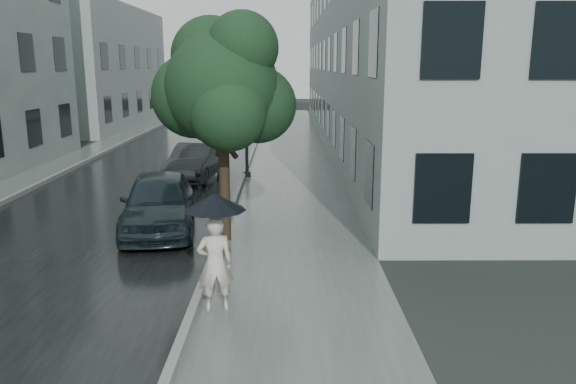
{
  "coord_description": "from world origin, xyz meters",
  "views": [
    {
      "loc": [
        -0.0,
        -9.99,
        4.14
      ],
      "look_at": [
        0.05,
        2.47,
        1.3
      ],
      "focal_mm": 35.0,
      "sensor_mm": 36.0,
      "label": 1
    }
  ],
  "objects_px": {
    "pedestrian": "(215,264)",
    "car_far": "(196,162)",
    "street_tree": "(222,86)",
    "lamp_post": "(242,93)",
    "car_near": "(159,202)"
  },
  "relations": [
    {
      "from": "street_tree",
      "to": "car_far",
      "type": "xyz_separation_m",
      "value": [
        -1.84,
        7.17,
        -2.99
      ]
    },
    {
      "from": "pedestrian",
      "to": "car_far",
      "type": "relative_size",
      "value": 0.42
    },
    {
      "from": "lamp_post",
      "to": "car_near",
      "type": "relative_size",
      "value": 1.26
    },
    {
      "from": "lamp_post",
      "to": "car_near",
      "type": "distance_m",
      "value": 7.52
    },
    {
      "from": "pedestrian",
      "to": "street_tree",
      "type": "xyz_separation_m",
      "value": [
        -0.25,
        4.1,
        2.81
      ]
    },
    {
      "from": "lamp_post",
      "to": "car_near",
      "type": "height_order",
      "value": "lamp_post"
    },
    {
      "from": "pedestrian",
      "to": "car_near",
      "type": "height_order",
      "value": "pedestrian"
    },
    {
      "from": "car_far",
      "to": "street_tree",
      "type": "bearing_deg",
      "value": -68.82
    },
    {
      "from": "lamp_post",
      "to": "street_tree",
      "type": "bearing_deg",
      "value": -86.54
    },
    {
      "from": "street_tree",
      "to": "car_near",
      "type": "relative_size",
      "value": 1.23
    },
    {
      "from": "pedestrian",
      "to": "car_far",
      "type": "height_order",
      "value": "pedestrian"
    },
    {
      "from": "street_tree",
      "to": "lamp_post",
      "type": "bearing_deg",
      "value": 91.1
    },
    {
      "from": "pedestrian",
      "to": "street_tree",
      "type": "relative_size",
      "value": 0.31
    },
    {
      "from": "pedestrian",
      "to": "car_near",
      "type": "xyz_separation_m",
      "value": [
        -2.02,
        4.8,
        -0.1
      ]
    },
    {
      "from": "pedestrian",
      "to": "lamp_post",
      "type": "relative_size",
      "value": 0.31
    }
  ]
}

